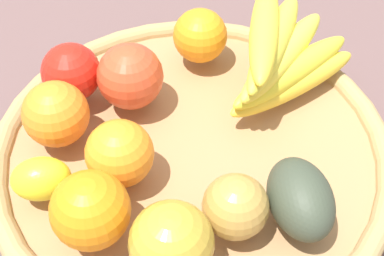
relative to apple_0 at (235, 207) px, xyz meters
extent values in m
plane|color=brown|center=(0.07, -0.09, -0.07)|extent=(2.40, 2.40, 0.00)
cylinder|color=#A2754A|center=(0.07, -0.09, -0.06)|extent=(0.44, 0.44, 0.03)
torus|color=#A48551|center=(0.07, -0.09, -0.04)|extent=(0.46, 0.46, 0.03)
sphere|color=#AE843B|center=(0.00, 0.00, 0.00)|extent=(0.09, 0.09, 0.06)
sphere|color=orange|center=(0.13, -0.02, 0.00)|extent=(0.10, 0.10, 0.07)
ellipsoid|color=yellow|center=(-0.02, -0.20, -0.02)|extent=(0.14, 0.17, 0.03)
ellipsoid|color=yellow|center=(-0.02, -0.21, 0.00)|extent=(0.13, 0.18, 0.03)
ellipsoid|color=yellow|center=(0.00, -0.21, 0.01)|extent=(0.09, 0.19, 0.03)
ellipsoid|color=yellow|center=(0.01, -0.21, 0.03)|extent=(0.04, 0.19, 0.03)
ellipsoid|color=yellow|center=(0.02, -0.21, 0.04)|extent=(0.06, 0.19, 0.03)
sphere|color=#D04526|center=(0.16, -0.13, 0.01)|extent=(0.09, 0.09, 0.08)
ellipsoid|color=#374030|center=(-0.06, -0.03, 0.00)|extent=(0.10, 0.11, 0.06)
sphere|color=orange|center=(0.11, -0.23, 0.00)|extent=(0.08, 0.08, 0.07)
ellipsoid|color=yellow|center=(0.19, 0.02, -0.01)|extent=(0.07, 0.07, 0.04)
sphere|color=orange|center=(0.13, 0.05, 0.01)|extent=(0.09, 0.09, 0.08)
sphere|color=red|center=(0.23, -0.12, 0.00)|extent=(0.07, 0.07, 0.07)
sphere|color=gold|center=(0.04, 0.06, 0.01)|extent=(0.10, 0.10, 0.08)
sphere|color=orange|center=(0.21, -0.05, 0.00)|extent=(0.10, 0.10, 0.07)
camera|label=1|loc=(-0.05, 0.28, 0.42)|focal=50.46mm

